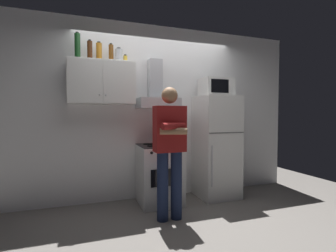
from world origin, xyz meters
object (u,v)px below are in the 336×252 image
at_px(bottle_liquor_amber, 99,52).
at_px(bottle_rum_dark, 90,50).
at_px(bottle_canister_steel, 119,56).
at_px(bottle_beer_brown, 111,53).
at_px(bottle_spice_jar, 125,59).
at_px(person_standing, 170,148).
at_px(microwave, 216,87).
at_px(range_hood, 157,95).
at_px(bottle_wine_green, 77,46).
at_px(cooking_pot, 170,141).
at_px(stove_oven, 159,174).
at_px(refrigerator, 216,147).
at_px(upper_cabinet, 102,83).

relative_size(bottle_liquor_amber, bottle_rum_dark, 1.02).
distance_m(bottle_canister_steel, bottle_beer_brown, 0.11).
bearing_deg(bottle_liquor_amber, bottle_spice_jar, -3.16).
bearing_deg(bottle_liquor_amber, person_standing, -44.80).
bearing_deg(microwave, range_hood, 173.54).
distance_m(bottle_wine_green, bottle_canister_steel, 0.56).
bearing_deg(bottle_beer_brown, bottle_canister_steel, -12.56).
xyz_separation_m(bottle_wine_green, bottle_canister_steel, (0.55, 0.02, -0.08)).
bearing_deg(microwave, cooking_pot, -170.43).
bearing_deg(bottle_canister_steel, stove_oven, -13.23).
bearing_deg(bottle_spice_jar, refrigerator, -5.92).
relative_size(cooking_pot, bottle_rum_dark, 1.15).
bearing_deg(upper_cabinet, bottle_canister_steel, 1.50).
bearing_deg(range_hood, bottle_liquor_amber, 177.17).
height_order(range_hood, cooking_pot, range_hood).
distance_m(refrigerator, bottle_rum_dark, 2.35).
height_order(stove_oven, bottle_canister_steel, bottle_canister_steel).
relative_size(upper_cabinet, bottle_beer_brown, 3.43).
relative_size(upper_cabinet, cooking_pot, 2.94).
bearing_deg(bottle_spice_jar, stove_oven, -17.61).
relative_size(bottle_wine_green, bottle_spice_jar, 2.96).
xyz_separation_m(cooking_pot, bottle_wine_green, (-1.24, 0.23, 1.29)).
distance_m(microwave, bottle_liquor_amber, 1.84).
bearing_deg(refrigerator, bottle_rum_dark, 177.24).
bearing_deg(bottle_beer_brown, microwave, -4.81).
xyz_separation_m(refrigerator, bottle_spice_jar, (-1.41, 0.15, 1.30)).
relative_size(range_hood, bottle_spice_jar, 6.19).
bearing_deg(stove_oven, upper_cabinet, 171.10).
relative_size(bottle_wine_green, bottle_canister_steel, 1.75).
bearing_deg(person_standing, refrigerator, 31.23).
distance_m(microwave, cooking_pot, 1.16).
distance_m(refrigerator, bottle_spice_jar, 1.93).
xyz_separation_m(person_standing, bottle_canister_steel, (-0.51, 0.74, 1.25)).
bearing_deg(bottle_rum_dark, bottle_beer_brown, 12.14).
bearing_deg(bottle_rum_dark, upper_cabinet, 12.00).
xyz_separation_m(range_hood, person_standing, (-0.05, -0.73, -0.70)).
bearing_deg(person_standing, range_hood, 86.09).
relative_size(refrigerator, person_standing, 0.98).
relative_size(bottle_rum_dark, bottle_spice_jar, 2.21).
bearing_deg(cooking_pot, microwave, 9.57).
bearing_deg(stove_oven, bottle_canister_steel, 166.77).
xyz_separation_m(bottle_liquor_amber, bottle_rum_dark, (-0.13, -0.07, -0.00)).
bearing_deg(bottle_liquor_amber, upper_cabinet, -55.95).
bearing_deg(range_hood, cooking_pot, -62.12).
bearing_deg(bottle_wine_green, bottle_liquor_amber, 11.79).
distance_m(refrigerator, microwave, 0.94).
bearing_deg(range_hood, bottle_rum_dark, -177.96).
relative_size(bottle_canister_steel, bottle_beer_brown, 0.78).
distance_m(range_hood, refrigerator, 1.25).
height_order(stove_oven, bottle_rum_dark, bottle_rum_dark).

